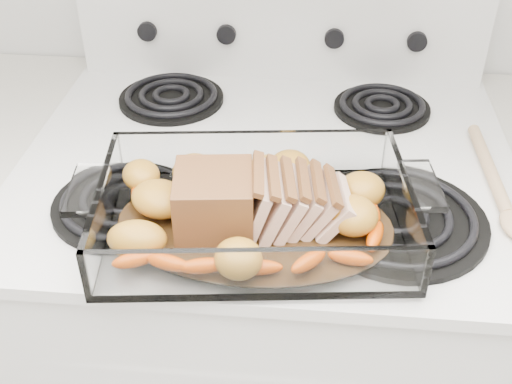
{
  "coord_description": "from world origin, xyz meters",
  "views": [
    {
      "loc": [
        0.06,
        0.79,
        1.49
      ],
      "look_at": [
        -0.0,
        1.47,
        0.99
      ],
      "focal_mm": 45.0,
      "sensor_mm": 36.0,
      "label": 1
    }
  ],
  "objects": [
    {
      "name": "electric_range",
      "position": [
        0.0,
        1.66,
        0.48
      ],
      "size": [
        0.78,
        0.7,
        1.12
      ],
      "color": "white",
      "rests_on": "ground"
    },
    {
      "name": "baking_dish",
      "position": [
        -0.0,
        1.45,
        0.96
      ],
      "size": [
        0.4,
        0.26,
        0.08
      ],
      "rotation": [
        0.0,
        0.0,
        0.12
      ],
      "color": "white",
      "rests_on": "electric_range"
    },
    {
      "name": "pork_roast",
      "position": [
        -0.02,
        1.45,
        0.99
      ],
      "size": [
        0.23,
        0.1,
        0.08
      ],
      "rotation": [
        0.0,
        0.0,
        -0.18
      ],
      "color": "brown",
      "rests_on": "baking_dish"
    },
    {
      "name": "roast_vegetables",
      "position": [
        -0.01,
        1.49,
        0.97
      ],
      "size": [
        0.38,
        0.21,
        0.05
      ],
      "rotation": [
        0.0,
        0.0,
        -0.34
      ],
      "color": "#DD4200",
      "rests_on": "baking_dish"
    },
    {
      "name": "wooden_spoon",
      "position": [
        0.35,
        1.55,
        0.95
      ],
      "size": [
        0.06,
        0.29,
        0.02
      ],
      "rotation": [
        0.0,
        0.0,
        0.03
      ],
      "color": "tan",
      "rests_on": "electric_range"
    }
  ]
}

